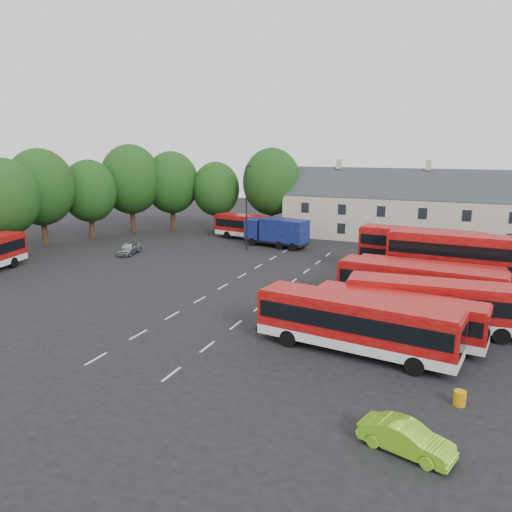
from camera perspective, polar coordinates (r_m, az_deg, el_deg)
The scene contains 17 objects.
ground at distance 41.12m, azimuth -5.09°, elevation -4.23°, with size 140.00×140.00×0.00m, color black.
lane_markings at distance 41.79m, azimuth -0.76°, elevation -3.89°, with size 5.15×33.80×0.01m.
treeline at distance 67.07m, azimuth -13.22°, elevation 7.82°, with size 29.92×32.59×12.01m.
terrace_houses at distance 65.35m, azimuth 18.76°, elevation 4.88°, with size 35.70×7.13×10.06m.
bus_row_a at distance 29.48m, azimuth 11.33°, elevation -7.25°, with size 11.89×4.25×3.29m.
bus_row_b at distance 31.97m, azimuth 15.85°, elevation -6.33°, with size 10.57×3.62×2.93m.
bus_row_c at distance 34.43m, azimuth 20.13°, elevation -4.91°, with size 11.73×3.47×3.27m.
bus_row_d at distance 38.33m, azimuth 18.21°, elevation -2.97°, with size 11.96×3.85×3.32m.
bus_row_e at distance 40.48m, azimuth 19.02°, elevation -2.44°, with size 11.01×3.13×3.08m.
bus_dd_south at distance 44.50m, azimuth 22.21°, elevation -0.26°, with size 11.67×3.45×4.72m.
bus_dd_north at distance 47.70m, azimuth 18.23°, elevation 0.66°, with size 11.02×3.62×4.44m.
bus_north at distance 63.32m, azimuth -0.16°, elevation 3.48°, with size 11.15×4.45×3.08m.
box_truck at distance 59.03m, azimuth 2.42°, elevation 2.86°, with size 8.06×3.92×3.38m.
silver_car at distance 57.01m, azimuth -14.32°, elevation 0.86°, with size 1.57×3.91×1.33m, color #A0A2A7.
lime_car at distance 21.64m, azimuth 16.78°, elevation -19.29°, with size 1.30×3.73×1.23m, color #83D520.
grit_bin at distance 25.89m, azimuth 22.25°, elevation -14.80°, with size 0.57×0.57×0.71m, color #C48E0B.
lamppost at distance 56.93m, azimuth -1.08°, elevation 5.81°, with size 0.67×0.35×9.64m.
Camera 1 is at (18.62, -34.70, 11.85)m, focal length 35.00 mm.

